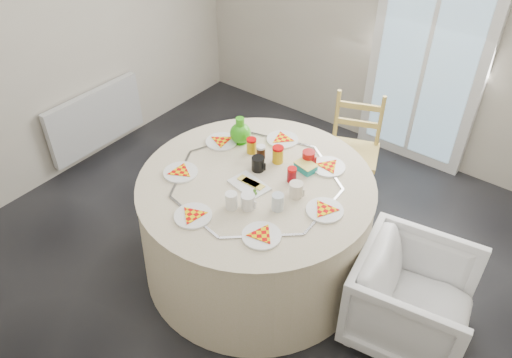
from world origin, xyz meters
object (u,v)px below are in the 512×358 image
Objects in this scene: armchair at (414,292)px; green_pitcher at (240,132)px; radiator at (96,119)px; table at (256,226)px; wooden_chair at (352,151)px.

armchair is 3.65× the size of green_pitcher.
green_pitcher reaches higher than armchair.
table reaches higher than radiator.
wooden_chair is 1.03m from green_pitcher.
wooden_chair is at bearing 35.79° from armchair.
radiator is at bearing -179.36° from wooden_chair.
table is at bearing 86.86° from armchair.
radiator is 5.13× the size of green_pitcher.
green_pitcher reaches higher than radiator.
wooden_chair is at bearing 81.97° from table.
green_pitcher is (-0.36, 0.29, 0.49)m from table.
radiator is 2.35m from wooden_chair.
armchair is (3.15, -0.10, 0.01)m from radiator.
table is 1.11m from wooden_chair.
green_pitcher reaches higher than wooden_chair.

